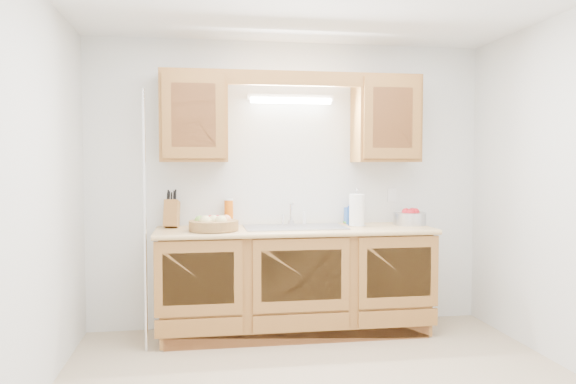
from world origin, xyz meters
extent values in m
cube|color=silver|center=(0.00, 1.50, 1.25)|extent=(3.50, 0.02, 2.50)
cube|color=silver|center=(0.00, -1.50, 1.25)|extent=(3.50, 0.02, 2.50)
cube|color=silver|center=(-1.75, 0.00, 1.25)|extent=(0.02, 3.00, 2.50)
cube|color=#A67130|center=(0.00, 1.20, 0.44)|extent=(2.20, 0.60, 0.86)
cube|color=tan|center=(0.00, 1.19, 0.88)|extent=(2.30, 0.63, 0.04)
cube|color=#A67130|center=(-0.83, 1.33, 1.83)|extent=(0.55, 0.33, 0.75)
cube|color=#A67130|center=(0.83, 1.33, 1.83)|extent=(0.55, 0.33, 0.75)
cube|color=#A67130|center=(0.00, 1.19, 2.14)|extent=(2.20, 0.05, 0.12)
cylinder|color=white|center=(0.00, 1.40, 1.98)|extent=(0.70, 0.05, 0.05)
cube|color=white|center=(0.00, 1.43, 2.01)|extent=(0.76, 0.06, 0.05)
cube|color=#9E9EA3|center=(0.00, 1.21, 0.90)|extent=(0.84, 0.46, 0.01)
cube|color=#9E9EA3|center=(-0.21, 1.21, 0.82)|extent=(0.39, 0.40, 0.16)
cube|color=#9E9EA3|center=(0.21, 1.21, 0.82)|extent=(0.39, 0.40, 0.16)
cylinder|color=silver|center=(0.00, 1.41, 0.92)|extent=(0.06, 0.06, 0.04)
cylinder|color=silver|center=(0.00, 1.41, 1.00)|extent=(0.02, 0.02, 0.16)
cylinder|color=silver|center=(0.00, 1.35, 1.09)|extent=(0.02, 0.12, 0.02)
cylinder|color=white|center=(0.12, 1.41, 0.96)|extent=(0.03, 0.03, 0.12)
cylinder|color=silver|center=(-1.20, 0.94, 1.00)|extent=(0.03, 0.03, 2.00)
cube|color=white|center=(0.95, 1.49, 1.15)|extent=(0.08, 0.01, 0.12)
cylinder|color=olive|center=(-0.68, 1.09, 0.94)|extent=(0.49, 0.49, 0.08)
sphere|color=#D8C67F|center=(-0.74, 1.04, 0.98)|extent=(0.10, 0.10, 0.10)
sphere|color=#D8C67F|center=(-0.62, 1.03, 0.98)|extent=(0.10, 0.10, 0.10)
sphere|color=tan|center=(-0.58, 1.13, 0.98)|extent=(0.09, 0.09, 0.09)
sphere|color=red|center=(-0.70, 1.15, 0.98)|extent=(0.09, 0.09, 0.09)
sphere|color=#72A53F|center=(-0.79, 1.12, 0.98)|extent=(0.09, 0.09, 0.09)
sphere|color=#D8C67F|center=(-0.68, 1.08, 0.98)|extent=(0.10, 0.10, 0.10)
sphere|color=red|center=(-0.65, 1.19, 0.98)|extent=(0.08, 0.08, 0.08)
cube|color=#A67130|center=(-1.02, 1.38, 1.01)|extent=(0.14, 0.20, 0.25)
cylinder|color=black|center=(-1.05, 1.35, 1.15)|extent=(0.02, 0.04, 0.09)
cylinder|color=black|center=(-1.02, 1.35, 1.15)|extent=(0.02, 0.04, 0.09)
cylinder|color=black|center=(-0.99, 1.35, 1.16)|extent=(0.02, 0.04, 0.09)
cylinder|color=black|center=(-1.04, 1.40, 1.16)|extent=(0.02, 0.04, 0.09)
cylinder|color=black|center=(-1.00, 1.40, 1.16)|extent=(0.02, 0.04, 0.09)
cylinder|color=black|center=(-1.05, 1.43, 1.17)|extent=(0.02, 0.04, 0.09)
cylinder|color=black|center=(-0.99, 1.43, 1.17)|extent=(0.02, 0.04, 0.09)
cylinder|color=#D95E0C|center=(-0.54, 1.43, 1.01)|extent=(0.09, 0.09, 0.22)
cylinder|color=white|center=(-0.54, 1.43, 1.13)|extent=(0.08, 0.08, 0.01)
imported|color=blue|center=(0.54, 1.41, 1.01)|extent=(0.10, 0.10, 0.21)
cube|color=#CC333F|center=(0.54, 1.43, 0.90)|extent=(0.11, 0.08, 0.01)
cube|color=green|center=(0.54, 1.43, 0.91)|extent=(0.11, 0.08, 0.02)
cylinder|color=silver|center=(0.54, 1.21, 0.91)|extent=(0.16, 0.16, 0.01)
cylinder|color=silver|center=(0.54, 1.21, 1.06)|extent=(0.02, 0.02, 0.32)
cylinder|color=white|center=(0.54, 1.21, 1.04)|extent=(0.16, 0.16, 0.27)
sphere|color=silver|center=(0.54, 1.21, 1.22)|extent=(0.02, 0.02, 0.02)
cylinder|color=silver|center=(1.03, 1.26, 0.95)|extent=(0.30, 0.30, 0.11)
sphere|color=red|center=(1.00, 1.26, 1.01)|extent=(0.08, 0.08, 0.08)
sphere|color=red|center=(1.06, 1.28, 1.01)|extent=(0.08, 0.08, 0.08)
sphere|color=red|center=(1.03, 1.22, 1.01)|extent=(0.08, 0.08, 0.08)
sphere|color=red|center=(1.07, 1.23, 1.01)|extent=(0.08, 0.08, 0.08)
camera|label=1|loc=(-0.79, -3.41, 1.45)|focal=35.00mm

